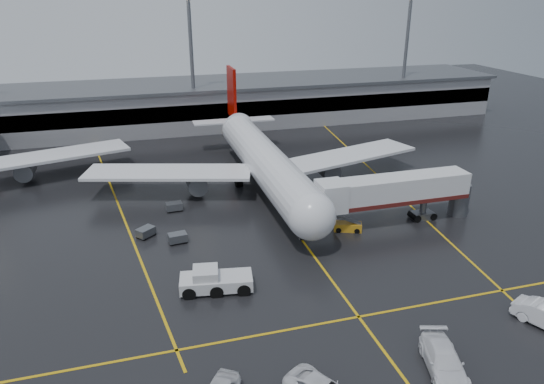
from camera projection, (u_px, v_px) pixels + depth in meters
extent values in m
plane|color=black|center=(283.00, 214.00, 62.36)|extent=(220.00, 220.00, 0.00)
cube|color=gold|center=(283.00, 214.00, 62.36)|extent=(0.25, 90.00, 0.02)
cube|color=gold|center=(359.00, 317.00, 42.78)|extent=(60.00, 0.25, 0.02)
cube|color=gold|center=(117.00, 201.00, 66.13)|extent=(9.99, 69.35, 0.02)
cube|color=gold|center=(376.00, 174.00, 75.87)|extent=(7.57, 69.64, 0.02)
cube|color=gray|center=(215.00, 104.00, 103.58)|extent=(120.00, 18.00, 8.00)
cube|color=black|center=(223.00, 111.00, 95.56)|extent=(120.00, 0.40, 3.00)
cube|color=#595B60|center=(214.00, 83.00, 101.96)|extent=(122.00, 19.00, 0.60)
cylinder|color=#595B60|center=(192.00, 67.00, 93.75)|extent=(0.70, 0.70, 25.00)
cylinder|color=#595B60|center=(405.00, 59.00, 105.28)|extent=(0.70, 0.70, 25.00)
cylinder|color=silver|center=(266.00, 163.00, 67.90)|extent=(5.20, 36.00, 5.20)
sphere|color=silver|center=(312.00, 216.00, 51.88)|extent=(5.20, 5.20, 5.20)
cone|color=silver|center=(234.00, 122.00, 86.36)|extent=(4.94, 8.00, 4.94)
cube|color=#880600|center=(232.00, 93.00, 85.41)|extent=(0.50, 5.50, 8.50)
cube|color=silver|center=(234.00, 121.00, 86.29)|extent=(14.00, 3.00, 0.25)
cube|color=silver|center=(168.00, 172.00, 66.65)|extent=(22.80, 11.83, 0.40)
cube|color=silver|center=(347.00, 156.00, 73.31)|extent=(22.80, 11.83, 0.40)
cylinder|color=#595B60|center=(196.00, 182.00, 67.18)|extent=(2.60, 4.50, 2.60)
cylinder|color=#595B60|center=(327.00, 169.00, 72.05)|extent=(2.60, 4.50, 2.60)
cylinder|color=#595B60|center=(301.00, 231.00, 55.75)|extent=(0.56, 0.56, 2.00)
cylinder|color=#595B60|center=(239.00, 179.00, 70.96)|extent=(0.56, 0.56, 2.00)
cylinder|color=#595B60|center=(282.00, 175.00, 72.59)|extent=(0.56, 0.56, 2.00)
cylinder|color=black|center=(301.00, 235.00, 55.96)|extent=(0.40, 1.10, 1.10)
cylinder|color=black|center=(239.00, 182.00, 71.12)|extent=(1.00, 1.40, 1.40)
cylinder|color=black|center=(282.00, 178.00, 72.76)|extent=(1.00, 1.40, 1.40)
cube|color=silver|center=(51.00, 156.00, 73.23)|extent=(22.80, 11.83, 0.40)
cylinder|color=#595B60|center=(26.00, 169.00, 71.97)|extent=(2.60, 4.50, 2.60)
cube|color=silver|center=(396.00, 189.00, 58.44)|extent=(18.00, 3.20, 3.00)
cube|color=#511613|center=(395.00, 199.00, 58.93)|extent=(18.00, 3.30, 0.50)
cube|color=silver|center=(331.00, 196.00, 56.34)|extent=(3.00, 3.40, 3.30)
cylinder|color=#595B60|center=(423.00, 208.00, 60.55)|extent=(0.80, 0.80, 3.00)
cube|color=#595B60|center=(422.00, 215.00, 60.95)|extent=(2.60, 1.60, 0.90)
cylinder|color=#595B60|center=(459.00, 199.00, 61.65)|extent=(2.40, 2.40, 4.00)
cylinder|color=black|center=(414.00, 216.00, 60.67)|extent=(0.90, 1.80, 0.90)
cylinder|color=black|center=(430.00, 214.00, 61.23)|extent=(0.90, 1.80, 0.90)
cube|color=silver|center=(216.00, 282.00, 46.34)|extent=(7.03, 3.72, 1.15)
cube|color=silver|center=(205.00, 274.00, 45.88)|extent=(2.63, 2.63, 0.96)
cube|color=black|center=(205.00, 274.00, 45.88)|extent=(2.37, 2.37, 0.86)
cylinder|color=black|center=(190.00, 287.00, 46.20)|extent=(1.69, 3.03, 1.24)
cylinder|color=black|center=(216.00, 285.00, 46.47)|extent=(1.69, 3.03, 1.24)
cylinder|color=black|center=(243.00, 283.00, 46.74)|extent=(1.69, 3.03, 1.24)
cube|color=#C78819|center=(348.00, 227.00, 57.98)|extent=(3.44, 2.40, 0.97)
cube|color=#595B60|center=(348.00, 219.00, 57.63)|extent=(3.14, 1.87, 1.11)
cylinder|color=black|center=(338.00, 228.00, 58.15)|extent=(1.13, 1.62, 0.62)
cylinder|color=black|center=(357.00, 229.00, 57.96)|extent=(1.13, 1.62, 0.62)
imported|color=white|center=(444.00, 361.00, 36.44)|extent=(4.17, 6.60, 1.78)
cube|color=#595B60|center=(178.00, 237.00, 55.11)|extent=(2.14, 1.52, 0.90)
cylinder|color=black|center=(172.00, 244.00, 54.57)|extent=(0.40, 0.20, 0.40)
cylinder|color=black|center=(186.00, 242.00, 55.14)|extent=(0.40, 0.20, 0.40)
cylinder|color=black|center=(170.00, 240.00, 55.42)|extent=(0.40, 0.20, 0.40)
cylinder|color=black|center=(184.00, 238.00, 56.00)|extent=(0.40, 0.20, 0.40)
cube|color=#595B60|center=(146.00, 232.00, 56.42)|extent=(2.37, 2.27, 0.90)
cylinder|color=black|center=(144.00, 239.00, 55.72)|extent=(0.40, 0.20, 0.40)
cylinder|color=black|center=(154.00, 234.00, 56.94)|extent=(0.40, 0.20, 0.40)
cylinder|color=black|center=(138.00, 237.00, 56.25)|extent=(0.40, 0.20, 0.40)
cylinder|color=black|center=(148.00, 232.00, 57.47)|extent=(0.40, 0.20, 0.40)
cube|color=#595B60|center=(174.00, 206.00, 63.05)|extent=(2.07, 1.41, 0.90)
cylinder|color=black|center=(169.00, 212.00, 62.55)|extent=(0.40, 0.20, 0.40)
cylinder|color=black|center=(181.00, 210.00, 63.04)|extent=(0.40, 0.20, 0.40)
cylinder|color=black|center=(168.00, 209.00, 63.43)|extent=(0.40, 0.20, 0.40)
cylinder|color=black|center=(180.00, 207.00, 63.91)|extent=(0.40, 0.20, 0.40)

